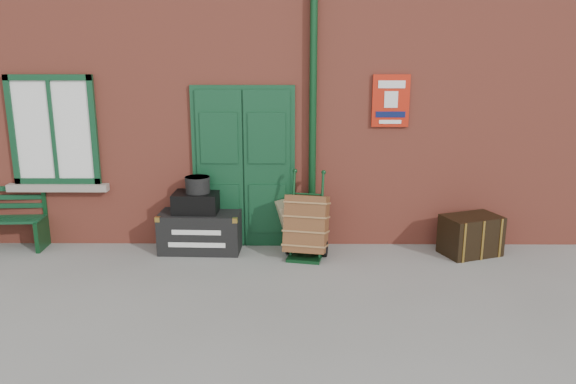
{
  "coord_description": "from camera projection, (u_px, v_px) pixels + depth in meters",
  "views": [
    {
      "loc": [
        0.38,
        -6.16,
        2.71
      ],
      "look_at": [
        0.32,
        0.6,
        1.0
      ],
      "focal_mm": 35.0,
      "sensor_mm": 36.0,
      "label": 1
    }
  ],
  "objects": [
    {
      "name": "ground",
      "position": [
        260.0,
        286.0,
        6.64
      ],
      "size": [
        80.0,
        80.0,
        0.0
      ],
      "primitive_type": "plane",
      "color": "gray",
      "rests_on": "ground"
    },
    {
      "name": "station_building",
      "position": [
        270.0,
        84.0,
        9.49
      ],
      "size": [
        10.3,
        4.3,
        4.36
      ],
      "color": "#B04B38",
      "rests_on": "ground"
    },
    {
      "name": "houdini_trunk",
      "position": [
        201.0,
        231.0,
        7.79
      ],
      "size": [
        1.12,
        0.65,
        0.55
      ],
      "primitive_type": "cube",
      "rotation": [
        0.0,
        0.0,
        -0.04
      ],
      "color": "black",
      "rests_on": "ground"
    },
    {
      "name": "strongbox",
      "position": [
        196.0,
        202.0,
        7.69
      ],
      "size": [
        0.62,
        0.46,
        0.28
      ],
      "primitive_type": "cube",
      "rotation": [
        0.0,
        0.0,
        -0.04
      ],
      "color": "black",
      "rests_on": "houdini_trunk"
    },
    {
      "name": "hatbox",
      "position": [
        198.0,
        185.0,
        7.63
      ],
      "size": [
        0.34,
        0.34,
        0.22
      ],
      "primitive_type": "cylinder",
      "rotation": [
        0.0,
        0.0,
        -0.04
      ],
      "color": "black",
      "rests_on": "strongbox"
    },
    {
      "name": "suitcase_back",
      "position": [
        290.0,
        225.0,
        7.76
      ],
      "size": [
        0.45,
        0.55,
        0.71
      ],
      "primitive_type": "cube",
      "rotation": [
        0.0,
        -0.27,
        0.18
      ],
      "color": "tan",
      "rests_on": "ground"
    },
    {
      "name": "suitcase_front",
      "position": [
        303.0,
        230.0,
        7.73
      ],
      "size": [
        0.39,
        0.49,
        0.61
      ],
      "primitive_type": "cube",
      "rotation": [
        0.0,
        -0.25,
        0.18
      ],
      "color": "tan",
      "rests_on": "ground"
    },
    {
      "name": "porter_trolley",
      "position": [
        306.0,
        225.0,
        7.5
      ],
      "size": [
        0.65,
        0.69,
        1.14
      ],
      "rotation": [
        0.0,
        0.0,
        -0.19
      ],
      "color": "#0D3418",
      "rests_on": "ground"
    },
    {
      "name": "dark_trunk",
      "position": [
        471.0,
        235.0,
        7.63
      ],
      "size": [
        0.87,
        0.72,
        0.54
      ],
      "primitive_type": "cube",
      "rotation": [
        0.0,
        0.0,
        0.36
      ],
      "color": "black",
      "rests_on": "ground"
    }
  ]
}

